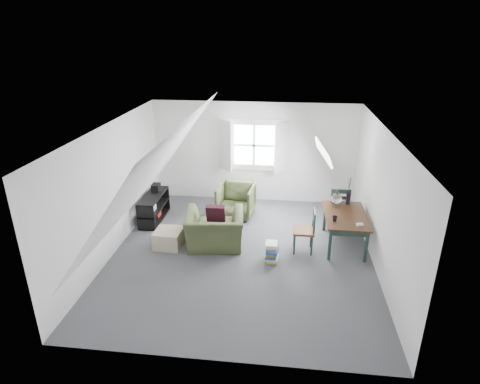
# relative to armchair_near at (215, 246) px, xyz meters

# --- Properties ---
(floor) EXTENTS (5.50, 5.50, 0.00)m
(floor) POSITION_rel_armchair_near_xyz_m (0.57, -0.25, 0.00)
(floor) COLOR #47474C
(floor) RESTS_ON ground
(ceiling) EXTENTS (5.50, 5.50, 0.00)m
(ceiling) POSITION_rel_armchair_near_xyz_m (0.57, -0.25, 2.50)
(ceiling) COLOR white
(ceiling) RESTS_ON wall_back
(wall_back) EXTENTS (5.00, 0.00, 5.00)m
(wall_back) POSITION_rel_armchair_near_xyz_m (0.57, 2.50, 1.25)
(wall_back) COLOR white
(wall_back) RESTS_ON ground
(wall_front) EXTENTS (5.00, 0.00, 5.00)m
(wall_front) POSITION_rel_armchair_near_xyz_m (0.57, -3.00, 1.25)
(wall_front) COLOR white
(wall_front) RESTS_ON ground
(wall_left) EXTENTS (0.00, 5.50, 5.50)m
(wall_left) POSITION_rel_armchair_near_xyz_m (-1.93, -0.25, 1.25)
(wall_left) COLOR white
(wall_left) RESTS_ON ground
(wall_right) EXTENTS (0.00, 5.50, 5.50)m
(wall_right) POSITION_rel_armchair_near_xyz_m (3.07, -0.25, 1.25)
(wall_right) COLOR white
(wall_right) RESTS_ON ground
(slope_left) EXTENTS (3.19, 5.50, 4.48)m
(slope_left) POSITION_rel_armchair_near_xyz_m (-0.98, -0.25, 1.78)
(slope_left) COLOR white
(slope_left) RESTS_ON wall_left
(slope_right) EXTENTS (3.19, 5.50, 4.48)m
(slope_right) POSITION_rel_armchair_near_xyz_m (2.12, -0.25, 1.78)
(slope_right) COLOR white
(slope_right) RESTS_ON wall_right
(dormer_window) EXTENTS (1.71, 0.35, 1.30)m
(dormer_window) POSITION_rel_armchair_near_xyz_m (0.57, 2.42, 1.45)
(dormer_window) COLOR white
(dormer_window) RESTS_ON wall_back
(skylight) EXTENTS (0.35, 0.75, 0.47)m
(skylight) POSITION_rel_armchair_near_xyz_m (2.12, 1.05, 1.75)
(skylight) COLOR white
(skylight) RESTS_ON slope_right
(armchair_near) EXTENTS (1.24, 1.11, 0.73)m
(armchair_near) POSITION_rel_armchair_near_xyz_m (0.00, 0.00, 0.00)
(armchair_near) COLOR #3C4726
(armchair_near) RESTS_ON floor
(armchair_far) EXTENTS (0.89, 0.91, 0.76)m
(armchair_far) POSITION_rel_armchair_near_xyz_m (0.24, 1.48, 0.00)
(armchair_far) COLOR #3C4726
(armchair_far) RESTS_ON floor
(throw_pillow) EXTENTS (0.38, 0.23, 0.39)m
(throw_pillow) POSITION_rel_armchair_near_xyz_m (0.00, 0.15, 0.66)
(throw_pillow) COLOR #360E1F
(throw_pillow) RESTS_ON armchair_near
(ottoman) EXTENTS (0.55, 0.55, 0.35)m
(ottoman) POSITION_rel_armchair_near_xyz_m (-0.93, -0.11, 0.18)
(ottoman) COLOR tan
(ottoman) RESTS_ON floor
(dining_table) EXTENTS (0.82, 1.36, 0.68)m
(dining_table) POSITION_rel_armchair_near_xyz_m (2.59, 0.34, 0.59)
(dining_table) COLOR #321A0D
(dining_table) RESTS_ON floor
(demijohn) EXTENTS (0.24, 0.24, 0.34)m
(demijohn) POSITION_rel_armchair_near_xyz_m (2.44, 0.79, 0.82)
(demijohn) COLOR silver
(demijohn) RESTS_ON dining_table
(vase_twigs) EXTENTS (0.08, 0.09, 0.60)m
(vase_twigs) POSITION_rel_armchair_near_xyz_m (2.69, 0.89, 0.81)
(vase_twigs) COLOR black
(vase_twigs) RESTS_ON dining_table
(cup) EXTENTS (0.13, 0.13, 0.09)m
(cup) POSITION_rel_armchair_near_xyz_m (2.34, 0.04, 0.68)
(cup) COLOR black
(cup) RESTS_ON dining_table
(paper_box) EXTENTS (0.14, 0.11, 0.04)m
(paper_box) POSITION_rel_armchair_near_xyz_m (2.79, -0.11, 0.70)
(paper_box) COLOR white
(paper_box) RESTS_ON dining_table
(dining_chair_far) EXTENTS (0.46, 0.46, 0.98)m
(dining_chair_far) POSITION_rel_armchair_near_xyz_m (2.54, 1.12, 0.51)
(dining_chair_far) COLOR #603314
(dining_chair_far) RESTS_ON floor
(dining_chair_near) EXTENTS (0.41, 0.41, 0.88)m
(dining_chair_near) POSITION_rel_armchair_near_xyz_m (1.79, 0.02, 0.46)
(dining_chair_near) COLOR #603314
(dining_chair_near) RESTS_ON floor
(media_shelf) EXTENTS (0.39, 1.18, 0.61)m
(media_shelf) POSITION_rel_armchair_near_xyz_m (-1.60, 1.02, 0.27)
(media_shelf) COLOR black
(media_shelf) RESTS_ON floor
(electronics_box) EXTENTS (0.17, 0.24, 0.19)m
(electronics_box) POSITION_rel_armchair_near_xyz_m (-1.60, 1.31, 0.69)
(electronics_box) COLOR black
(electronics_box) RESTS_ON media_shelf
(magazine_stack) EXTENTS (0.28, 0.34, 0.38)m
(magazine_stack) POSITION_rel_armchair_near_xyz_m (1.16, -0.44, 0.19)
(magazine_stack) COLOR #B29933
(magazine_stack) RESTS_ON floor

